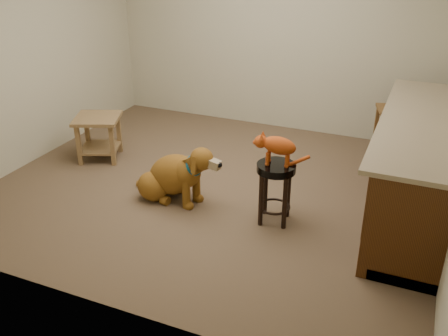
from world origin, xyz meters
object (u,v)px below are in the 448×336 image
at_px(wood_stool, 390,134).
at_px(golden_retriever, 174,176).
at_px(tabby_kitten, 276,146).
at_px(padded_stool, 276,181).
at_px(side_table, 99,131).

bearing_deg(wood_stool, golden_retriever, -136.21).
xyz_separation_m(golden_retriever, tabby_kitten, (1.05, -0.01, 0.50)).
bearing_deg(tabby_kitten, wood_stool, 57.45).
relative_size(padded_stool, wood_stool, 0.89).
bearing_deg(tabby_kitten, side_table, 158.92).
bearing_deg(golden_retriever, padded_stool, 8.47).
distance_m(side_table, tabby_kitten, 2.42).
xyz_separation_m(wood_stool, side_table, (-3.15, -1.26, 0.01)).
relative_size(padded_stool, golden_retriever, 0.55).
xyz_separation_m(side_table, tabby_kitten, (2.33, -0.54, 0.42)).
relative_size(padded_stool, tabby_kitten, 1.16).
bearing_deg(padded_stool, tabby_kitten, -177.76).
bearing_deg(side_table, tabby_kitten, -13.12).
distance_m(wood_stool, tabby_kitten, 2.03).
bearing_deg(padded_stool, golden_retriever, 179.54).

